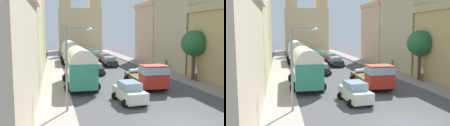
% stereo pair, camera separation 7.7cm
% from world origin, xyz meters
% --- Properties ---
extents(ground_plane, '(154.00, 154.00, 0.00)m').
position_xyz_m(ground_plane, '(0.00, 27.00, 0.00)').
color(ground_plane, '#4B4B4F').
extents(sidewalk_left, '(2.50, 70.00, 0.14)m').
position_xyz_m(sidewalk_left, '(-7.25, 27.00, 0.07)').
color(sidewalk_left, '#A2958D').
rests_on(sidewalk_left, ground).
extents(sidewalk_right, '(2.50, 70.00, 0.14)m').
position_xyz_m(sidewalk_right, '(7.25, 27.00, 0.07)').
color(sidewalk_right, gray).
rests_on(sidewalk_right, ground).
extents(building_left_1, '(5.68, 12.58, 11.92)m').
position_xyz_m(building_left_1, '(-11.34, 14.59, 5.96)').
color(building_left_1, beige).
rests_on(building_left_1, ground).
extents(building_left_2, '(5.51, 10.85, 10.73)m').
position_xyz_m(building_left_2, '(-11.26, 26.74, 5.36)').
color(building_left_2, tan).
rests_on(building_left_2, ground).
extents(building_right_2, '(6.29, 10.35, 11.40)m').
position_xyz_m(building_right_2, '(11.36, 19.94, 5.73)').
color(building_right_2, tan).
rests_on(building_right_2, ground).
extents(building_right_3, '(5.24, 9.37, 10.56)m').
position_xyz_m(building_right_3, '(10.88, 30.02, 5.32)').
color(building_right_3, '#CEAB88').
rests_on(building_right_3, ground).
extents(distant_church, '(11.19, 7.59, 21.35)m').
position_xyz_m(distant_church, '(-0.00, 56.58, 7.27)').
color(distant_church, '#D7C087').
rests_on(distant_church, ground).
extents(parked_bus_0, '(3.32, 8.14, 3.92)m').
position_xyz_m(parked_bus_0, '(-4.82, 11.45, 2.15)').
color(parked_bus_0, '#2F8F73').
rests_on(parked_bus_0, ground).
extents(parked_bus_1, '(3.27, 9.77, 3.88)m').
position_xyz_m(parked_bus_1, '(-4.39, 32.08, 2.14)').
color(parked_bus_1, silver).
rests_on(parked_bus_1, ground).
extents(cargo_truck_0, '(3.27, 7.23, 2.47)m').
position_xyz_m(cargo_truck_0, '(1.52, 9.28, 1.24)').
color(cargo_truck_0, red).
rests_on(cargo_truck_0, ground).
extents(car_0, '(2.38, 4.37, 1.50)m').
position_xyz_m(car_0, '(1.49, 26.06, 0.77)').
color(car_0, '#252B2A').
rests_on(car_0, ground).
extents(car_1, '(2.43, 4.35, 1.59)m').
position_xyz_m(car_1, '(1.90, 32.17, 0.81)').
color(car_1, '#B12932').
rests_on(car_1, ground).
extents(car_2, '(2.47, 3.73, 1.55)m').
position_xyz_m(car_2, '(1.69, 38.32, 0.79)').
color(car_2, '#43955A').
rests_on(car_2, ground).
extents(car_3, '(2.45, 4.24, 1.52)m').
position_xyz_m(car_3, '(1.23, 47.10, 0.76)').
color(car_3, gray).
rests_on(car_3, ground).
extents(car_4, '(2.34, 3.89, 1.64)m').
position_xyz_m(car_4, '(-1.67, 4.90, 0.82)').
color(car_4, silver).
rests_on(car_4, ground).
extents(car_5, '(2.36, 3.82, 1.41)m').
position_xyz_m(car_5, '(-2.04, 18.81, 0.72)').
color(car_5, '#1D252D').
rests_on(car_5, ground).
extents(car_6, '(2.46, 4.02, 1.47)m').
position_xyz_m(car_6, '(-1.42, 25.01, 0.74)').
color(car_6, silver).
rests_on(car_6, ground).
extents(car_7, '(2.25, 4.31, 1.46)m').
position_xyz_m(car_7, '(-2.04, 31.15, 0.74)').
color(car_7, '#539447').
rests_on(car_7, ground).
extents(pedestrian_0, '(0.35, 0.35, 1.81)m').
position_xyz_m(pedestrian_0, '(7.66, 10.86, 1.05)').
color(pedestrian_0, brown).
rests_on(pedestrian_0, ground).
extents(pedestrian_1, '(0.44, 0.44, 1.77)m').
position_xyz_m(pedestrian_1, '(7.89, 18.84, 1.02)').
color(pedestrian_1, '#2B2E52').
rests_on(pedestrian_1, ground).
extents(streetlamp_near, '(1.84, 0.28, 5.81)m').
position_xyz_m(streetlamp_near, '(-6.23, 3.42, 3.54)').
color(streetlamp_near, gray).
rests_on(streetlamp_near, ground).
extents(roadside_tree_1, '(2.88, 2.88, 5.64)m').
position_xyz_m(roadside_tree_1, '(7.90, 11.91, 4.15)').
color(roadside_tree_1, brown).
rests_on(roadside_tree_1, ground).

